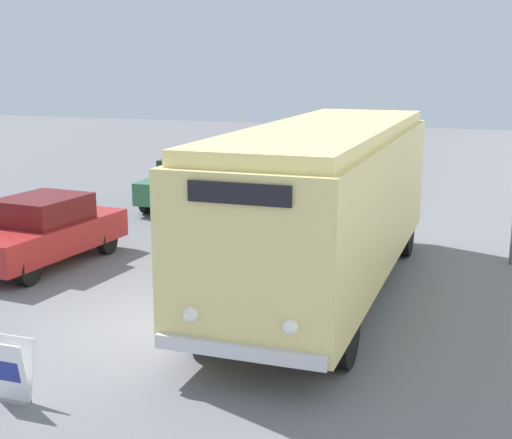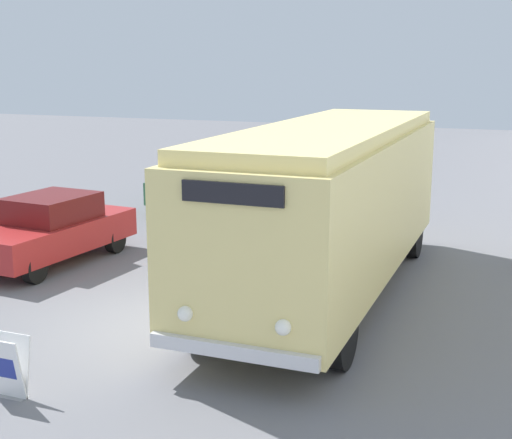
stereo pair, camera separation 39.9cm
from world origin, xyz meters
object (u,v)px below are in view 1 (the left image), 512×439
sign_board (11,371)px  parked_car_mid (192,180)px  parked_car_far (259,156)px  parked_car_distant (291,141)px  vintage_bus (326,199)px  parked_car_near (42,231)px

sign_board → parked_car_mid: parked_car_mid is taller
parked_car_far → parked_car_distant: 5.73m
sign_board → parked_car_far: parked_car_far is taller
vintage_bus → sign_board: (-2.85, -5.86, -1.46)m
parked_car_distant → sign_board: bearing=-81.4°
parked_car_near → parked_car_mid: parked_car_near is taller
vintage_bus → parked_car_far: size_ratio=2.28×
sign_board → parked_car_far: size_ratio=0.21×
parked_car_far → vintage_bus: bearing=-72.0°
vintage_bus → parked_car_near: size_ratio=2.26×
vintage_bus → parked_car_far: (-6.09, 13.70, -1.12)m
vintage_bus → sign_board: size_ratio=11.08×
vintage_bus → parked_car_mid: vintage_bus is taller
vintage_bus → parked_car_far: bearing=114.0°
parked_car_far → parked_car_distant: parked_car_distant is taller
parked_car_mid → parked_car_far: 6.38m
parked_car_near → parked_car_distant: bearing=94.9°
sign_board → parked_car_mid: size_ratio=0.18×
sign_board → vintage_bus: bearing=64.1°
parked_car_near → parked_car_distant: parked_car_near is taller
vintage_bus → parked_car_near: 6.54m
parked_car_mid → parked_car_distant: parked_car_mid is taller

